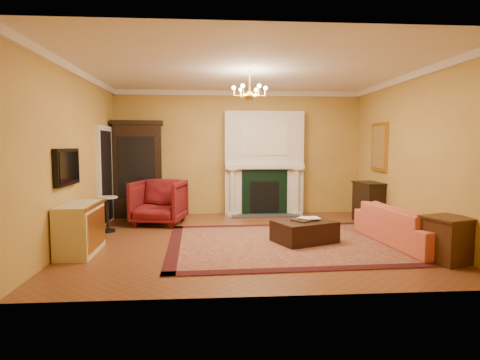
{
  "coord_description": "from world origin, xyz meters",
  "views": [
    {
      "loc": [
        -0.69,
        -7.08,
        1.69
      ],
      "look_at": [
        -0.15,
        0.3,
        1.05
      ],
      "focal_mm": 30.0,
      "sensor_mm": 36.0,
      "label": 1
    }
  ],
  "objects": [
    {
      "name": "floor",
      "position": [
        0.0,
        0.0,
        -0.01
      ],
      "size": [
        6.0,
        5.5,
        0.02
      ],
      "primitive_type": "cube",
      "color": "brown",
      "rests_on": "ground"
    },
    {
      "name": "ceiling",
      "position": [
        0.0,
        0.0,
        3.01
      ],
      "size": [
        6.0,
        5.5,
        0.02
      ],
      "primitive_type": "cube",
      "color": "white",
      "rests_on": "wall_back"
    },
    {
      "name": "wall_back",
      "position": [
        0.0,
        2.76,
        1.5
      ],
      "size": [
        6.0,
        0.02,
        3.0
      ],
      "primitive_type": "cube",
      "color": "gold",
      "rests_on": "floor"
    },
    {
      "name": "wall_front",
      "position": [
        0.0,
        -2.76,
        1.5
      ],
      "size": [
        6.0,
        0.02,
        3.0
      ],
      "primitive_type": "cube",
      "color": "gold",
      "rests_on": "floor"
    },
    {
      "name": "wall_left",
      "position": [
        -3.01,
        0.0,
        1.5
      ],
      "size": [
        0.02,
        5.5,
        3.0
      ],
      "primitive_type": "cube",
      "color": "gold",
      "rests_on": "floor"
    },
    {
      "name": "wall_right",
      "position": [
        3.01,
        0.0,
        1.5
      ],
      "size": [
        0.02,
        5.5,
        3.0
      ],
      "primitive_type": "cube",
      "color": "gold",
      "rests_on": "floor"
    },
    {
      "name": "fireplace",
      "position": [
        0.6,
        2.57,
        1.19
      ],
      "size": [
        1.9,
        0.7,
        2.5
      ],
      "color": "silver",
      "rests_on": "wall_back"
    },
    {
      "name": "crown_molding",
      "position": [
        0.0,
        0.96,
        2.94
      ],
      "size": [
        6.0,
        5.5,
        0.12
      ],
      "color": "white",
      "rests_on": "ceiling"
    },
    {
      "name": "doorway",
      "position": [
        -2.95,
        1.7,
        1.05
      ],
      "size": [
        0.08,
        1.05,
        2.1
      ],
      "color": "silver",
      "rests_on": "wall_left"
    },
    {
      "name": "tv_panel",
      "position": [
        -2.95,
        -0.6,
        1.35
      ],
      "size": [
        0.09,
        0.95,
        0.58
      ],
      "color": "black",
      "rests_on": "wall_left"
    },
    {
      "name": "gilt_mirror",
      "position": [
        2.97,
        1.4,
        1.65
      ],
      "size": [
        0.06,
        0.76,
        1.05
      ],
      "color": "gold",
      "rests_on": "wall_right"
    },
    {
      "name": "chandelier",
      "position": [
        -0.0,
        0.0,
        2.61
      ],
      "size": [
        0.63,
        0.55,
        0.53
      ],
      "color": "gold",
      "rests_on": "ceiling"
    },
    {
      "name": "oriental_rug",
      "position": [
        0.72,
        -0.35,
        0.01
      ],
      "size": [
        4.36,
        3.34,
        0.02
      ],
      "primitive_type": "cube",
      "rotation": [
        0.0,
        0.0,
        0.04
      ],
      "color": "#440E0F",
      "rests_on": "floor"
    },
    {
      "name": "china_cabinet",
      "position": [
        -2.39,
        2.49,
        1.08
      ],
      "size": [
        1.13,
        0.6,
        2.16
      ],
      "primitive_type": "cube",
      "rotation": [
        0.0,
        0.0,
        0.11
      ],
      "color": "black",
      "rests_on": "floor"
    },
    {
      "name": "wingback_armchair",
      "position": [
        -1.8,
        1.5,
        0.52
      ],
      "size": [
        1.19,
        1.14,
        1.04
      ],
      "primitive_type": "imported",
      "rotation": [
        0.0,
        0.0,
        -0.21
      ],
      "color": "maroon",
      "rests_on": "floor"
    },
    {
      "name": "pedestal_table",
      "position": [
        -2.7,
        0.81,
        0.4
      ],
      "size": [
        0.39,
        0.39,
        0.7
      ],
      "color": "black",
      "rests_on": "floor"
    },
    {
      "name": "commode",
      "position": [
        -2.73,
        -0.76,
        0.39
      ],
      "size": [
        0.51,
        1.06,
        0.78
      ],
      "primitive_type": "cube",
      "rotation": [
        0.0,
        0.0,
        0.01
      ],
      "color": "beige",
      "rests_on": "floor"
    },
    {
      "name": "coral_sofa",
      "position": [
        2.65,
        -0.6,
        0.44
      ],
      "size": [
        0.86,
        2.29,
        0.87
      ],
      "primitive_type": "imported",
      "rotation": [
        0.0,
        0.0,
        1.67
      ],
      "color": "#C8543F",
      "rests_on": "floor"
    },
    {
      "name": "end_table",
      "position": [
        2.72,
        -1.63,
        0.32
      ],
      "size": [
        0.7,
        0.7,
        0.63
      ],
      "primitive_type": "cube",
      "rotation": [
        0.0,
        0.0,
        0.34
      ],
      "color": "#39230F",
      "rests_on": "floor"
    },
    {
      "name": "console_table",
      "position": [
        2.78,
        1.39,
        0.43
      ],
      "size": [
        0.52,
        0.81,
        0.85
      ],
      "primitive_type": "cube",
      "rotation": [
        0.0,
        0.0,
        0.11
      ],
      "color": "black",
      "rests_on": "floor"
    },
    {
      "name": "leather_ottoman",
      "position": [
        0.93,
        -0.34,
        0.2
      ],
      "size": [
        1.18,
        1.03,
        0.37
      ],
      "primitive_type": "cube",
      "rotation": [
        0.0,
        0.0,
        0.38
      ],
      "color": "black",
      "rests_on": "oriental_rug"
    },
    {
      "name": "ottoman_tray",
      "position": [
        0.94,
        -0.3,
        0.4
      ],
      "size": [
        0.52,
        0.5,
        0.03
      ],
      "primitive_type": "cube",
      "rotation": [
        0.0,
        0.0,
        0.67
      ],
      "color": "black",
      "rests_on": "leather_ottoman"
    },
    {
      "name": "book_a",
      "position": [
        0.9,
        -0.36,
        0.54
      ],
      "size": [
        0.15,
        0.15,
        0.26
      ],
      "primitive_type": "imported",
      "rotation": [
        0.0,
        0.0,
        0.8
      ],
      "color": "gray",
      "rests_on": "ottoman_tray"
    },
    {
      "name": "book_b",
      "position": [
        1.01,
        -0.29,
        0.54
      ],
      "size": [
        0.2,
        0.04,
        0.27
      ],
      "primitive_type": "imported",
      "rotation": [
        0.0,
        0.0,
        0.11
      ],
      "color": "gray",
      "rests_on": "ottoman_tray"
    },
    {
      "name": "topiary_left",
      "position": [
        -0.17,
        2.53,
        1.45
      ],
      "size": [
        0.15,
        0.15,
        0.4
      ],
      "color": "gray",
      "rests_on": "fireplace"
    },
    {
      "name": "topiary_right",
      "position": [
        1.11,
        2.53,
        1.48
      ],
      "size": [
        0.17,
        0.17,
        0.45
      ],
      "color": "gray",
      "rests_on": "fireplace"
    }
  ]
}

